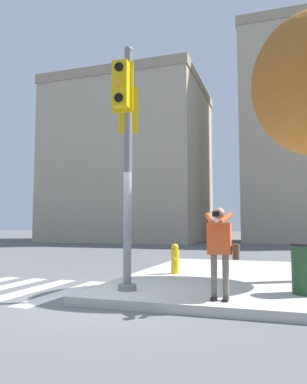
% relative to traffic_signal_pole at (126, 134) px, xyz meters
% --- Properties ---
extents(ground_plane, '(160.00, 160.00, 0.00)m').
position_rel_traffic_signal_pole_xyz_m(ground_plane, '(-0.29, -0.45, -3.29)').
color(ground_plane, '#5B5B5E').
extents(sidewalk_corner, '(8.00, 8.00, 0.17)m').
position_rel_traffic_signal_pole_xyz_m(sidewalk_corner, '(3.21, 3.05, -3.20)').
color(sidewalk_corner, '#BCB7AD').
rests_on(sidewalk_corner, ground_plane).
extents(traffic_signal_pole, '(0.62, 1.32, 4.99)m').
position_rel_traffic_signal_pole_xyz_m(traffic_signal_pole, '(0.00, 0.00, 0.00)').
color(traffic_signal_pole, slate).
rests_on(traffic_signal_pole, sidewalk_corner).
extents(person_photographer, '(0.58, 0.54, 1.58)m').
position_rel_traffic_signal_pole_xyz_m(person_photographer, '(1.93, -0.39, -2.18)').
color(person_photographer, black).
rests_on(person_photographer, sidewalk_corner).
extents(fire_hydrant, '(0.21, 0.27, 0.79)m').
position_rel_traffic_signal_pole_xyz_m(fire_hydrant, '(0.28, 2.73, -2.73)').
color(fire_hydrant, yellow).
rests_on(fire_hydrant, sidewalk_corner).
extents(building_left, '(13.37, 11.56, 14.33)m').
position_rel_traffic_signal_pole_xyz_m(building_left, '(-9.85, 25.17, 3.89)').
color(building_left, tan).
rests_on(building_left, ground_plane).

